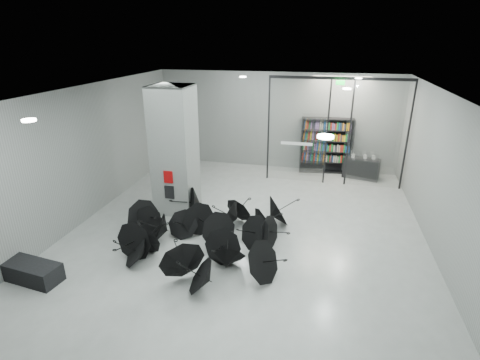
% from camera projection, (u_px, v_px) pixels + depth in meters
% --- Properties ---
extents(room, '(14.00, 14.02, 4.01)m').
position_uv_depth(room, '(238.00, 147.00, 8.89)').
color(room, gray).
rests_on(room, ground).
extents(column, '(1.20, 1.20, 4.00)m').
position_uv_depth(column, '(175.00, 151.00, 11.54)').
color(column, slate).
rests_on(column, ground).
extents(fire_cabinet, '(0.28, 0.04, 0.38)m').
position_uv_depth(fire_cabinet, '(168.00, 177.00, 11.21)').
color(fire_cabinet, '#A50A07').
rests_on(fire_cabinet, column).
extents(info_panel, '(0.30, 0.03, 0.42)m').
position_uv_depth(info_panel, '(169.00, 192.00, 11.39)').
color(info_panel, black).
rests_on(info_panel, column).
extents(exit_sign, '(0.30, 0.06, 0.15)m').
position_uv_depth(exit_sign, '(340.00, 83.00, 12.85)').
color(exit_sign, '#0CE533').
rests_on(exit_sign, room).
extents(glass_partition, '(5.06, 0.08, 4.00)m').
position_uv_depth(glass_partition, '(336.00, 128.00, 13.63)').
color(glass_partition, silver).
rests_on(glass_partition, ground).
extents(bench, '(1.43, 0.76, 0.44)m').
position_uv_depth(bench, '(32.00, 272.00, 8.60)').
color(bench, black).
rests_on(bench, ground).
extents(bookshelf, '(2.10, 0.65, 2.27)m').
position_uv_depth(bookshelf, '(326.00, 146.00, 15.20)').
color(bookshelf, black).
rests_on(bookshelf, ground).
extents(shop_counter, '(1.46, 0.85, 0.82)m').
position_uv_depth(shop_counter, '(361.00, 168.00, 14.80)').
color(shop_counter, black).
rests_on(shop_counter, ground).
extents(umbrella_cluster, '(5.07, 4.73, 1.27)m').
position_uv_depth(umbrella_cluster, '(203.00, 238.00, 9.92)').
color(umbrella_cluster, black).
rests_on(umbrella_cluster, ground).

